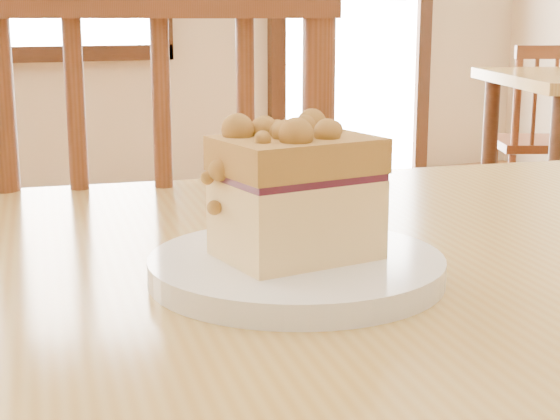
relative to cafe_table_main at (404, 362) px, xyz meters
name	(u,v)px	position (x,y,z in m)	size (l,w,h in m)	color
cafe_table_main	(404,362)	(0.00, 0.00, 0.00)	(1.26, 0.94, 0.75)	#A88841
cafe_chair_main	(170,322)	(-0.06, 0.52, -0.13)	(0.58, 0.58, 1.02)	brown
cafe_chair_second	(542,140)	(2.16, 2.24, -0.22)	(0.51, 0.51, 0.84)	brown
plate	(296,269)	(-0.13, -0.03, 0.11)	(0.23, 0.23, 0.02)	white
cake_slice	(296,191)	(-0.13, -0.04, 0.18)	(0.13, 0.10, 0.11)	#FEE290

